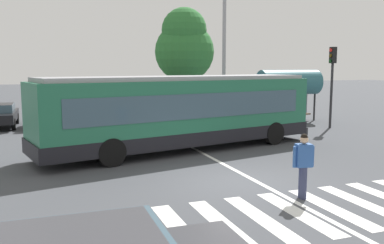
% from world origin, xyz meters
% --- Properties ---
extents(ground_plane, '(160.00, 160.00, 0.00)m').
position_xyz_m(ground_plane, '(0.00, 0.00, 0.00)').
color(ground_plane, '#424449').
extents(city_transit_bus, '(12.43, 5.19, 3.06)m').
position_xyz_m(city_transit_bus, '(-0.06, 5.17, 1.59)').
color(city_transit_bus, black).
rests_on(city_transit_bus, ground_plane).
extents(pedestrian_crossing_street, '(0.57, 0.32, 1.72)m').
position_xyz_m(pedestrian_crossing_street, '(0.81, -2.00, 0.97)').
color(pedestrian_crossing_street, '#333856').
rests_on(pedestrian_crossing_street, ground_plane).
extents(parked_car_white, '(2.29, 4.67, 1.35)m').
position_xyz_m(parked_car_white, '(-5.20, 14.68, 0.77)').
color(parked_car_white, black).
rests_on(parked_car_white, ground_plane).
extents(parked_car_teal, '(2.00, 4.57, 1.35)m').
position_xyz_m(parked_car_teal, '(-2.46, 14.96, 0.77)').
color(parked_car_teal, black).
rests_on(parked_car_teal, ground_plane).
extents(parked_car_silver, '(2.29, 4.67, 1.35)m').
position_xyz_m(parked_car_silver, '(0.32, 14.76, 0.77)').
color(parked_car_silver, black).
rests_on(parked_car_silver, ground_plane).
extents(parked_car_red, '(2.21, 4.64, 1.35)m').
position_xyz_m(parked_car_red, '(2.90, 14.54, 0.77)').
color(parked_car_red, black).
rests_on(parked_car_red, ground_plane).
extents(parked_car_blue, '(2.00, 4.56, 1.35)m').
position_xyz_m(parked_car_blue, '(5.73, 14.82, 0.77)').
color(parked_car_blue, black).
rests_on(parked_car_blue, ground_plane).
extents(traffic_light_far_corner, '(0.33, 0.32, 4.54)m').
position_xyz_m(traffic_light_far_corner, '(9.86, 8.32, 3.05)').
color(traffic_light_far_corner, '#28282B').
rests_on(traffic_light_far_corner, ground_plane).
extents(bus_stop_shelter, '(4.03, 1.54, 3.25)m').
position_xyz_m(bus_stop_shelter, '(9.11, 11.45, 2.42)').
color(bus_stop_shelter, '#28282B').
rests_on(bus_stop_shelter, ground_plane).
extents(twin_arm_street_lamp, '(3.80, 0.32, 8.46)m').
position_xyz_m(twin_arm_street_lamp, '(4.13, 10.32, 5.20)').
color(twin_arm_street_lamp, '#939399').
rests_on(twin_arm_street_lamp, ground_plane).
extents(background_tree_right, '(4.77, 4.77, 8.10)m').
position_xyz_m(background_tree_right, '(5.45, 20.87, 5.13)').
color(background_tree_right, brown).
rests_on(background_tree_right, ground_plane).
extents(crosswalk_painted_stripes, '(7.29, 3.14, 0.01)m').
position_xyz_m(crosswalk_painted_stripes, '(0.56, -2.89, 0.00)').
color(crosswalk_painted_stripes, silver).
rests_on(crosswalk_painted_stripes, ground_plane).
extents(lane_center_line, '(0.16, 24.00, 0.01)m').
position_xyz_m(lane_center_line, '(0.48, 2.00, 0.00)').
color(lane_center_line, silver).
rests_on(lane_center_line, ground_plane).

